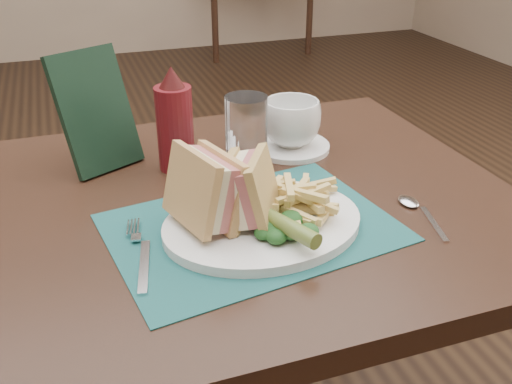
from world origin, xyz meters
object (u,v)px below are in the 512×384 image
Objects in this scene: saucer at (291,146)px; drinking_glass at (246,132)px; plate at (263,223)px; sandwich_half_a at (191,192)px; table_main at (241,364)px; table_bg_right at (250,3)px; ketchup_bottle at (174,119)px; placemat at (252,227)px; coffee_cup at (291,123)px; sandwich_half_b at (235,187)px; check_presenter at (96,111)px.

drinking_glass is at bearing -157.69° from saucer.
sandwich_half_a reaches higher than plate.
table_main is 4.01m from table_bg_right.
ketchup_bottle is (-1.36, -3.66, 0.47)m from table_bg_right.
coffee_cup reaches higher than placemat.
ketchup_bottle reaches higher than drinking_glass.
saucer is at bearing 0.00° from coffee_cup.
sandwich_half_b is (0.06, 0.01, -0.01)m from sandwich_half_a.
saucer is at bearing 54.53° from plate.
plate reaches higher than placemat.
table_main is 0.40m from plate.
coffee_cup is (0.19, 0.24, -0.01)m from sandwich_half_b.
sandwich_half_b reaches higher than table_main.
sandwich_half_a is 0.06m from sandwich_half_b.
drinking_glass reaches higher than table_main.
sandwich_half_b is at bearing 152.53° from plate.
table_main is at bearing 83.76° from placemat.
check_presenter is at bearing 172.81° from coffee_cup.
plate is at bearing -120.03° from saucer.
plate is at bearing -120.03° from coffee_cup.
ketchup_bottle is at bearing 165.31° from drinking_glass.
saucer is 0.37m from check_presenter.
check_presenter is at bearing 172.81° from saucer.
sandwich_half_a reaches higher than drinking_glass.
placemat is (-1.30, -3.90, 0.38)m from table_bg_right.
sandwich_half_a is at bearing -109.64° from table_bg_right.
saucer is (-1.14, -3.64, 0.38)m from table_bg_right.
sandwich_half_b is 0.33m from check_presenter.
coffee_cup is (0.25, 0.25, -0.02)m from sandwich_half_a.
sandwich_half_b reaches higher than saucer.
sandwich_half_a is 0.89× the size of drinking_glass.
table_main is 0.55m from check_presenter.
sandwich_half_b is (-0.04, 0.02, 0.06)m from plate.
plate is 2.00× the size of saucer.
coffee_cup is at bearing -34.30° from check_presenter.
drinking_glass is (0.06, 0.21, 0.06)m from placemat.
coffee_cup is (0.16, 0.25, 0.05)m from placemat.
check_presenter is at bearing 160.69° from drinking_glass.
sandwich_half_a is 0.54× the size of check_presenter.
check_presenter is (-0.20, 0.19, 0.48)m from table_main.
sandwich_half_b is (-0.03, -0.10, 0.44)m from table_main.
coffee_cup is 0.60× the size of ketchup_bottle.
sandwich_half_a is 0.31m from check_presenter.
drinking_glass is at bearing -46.42° from check_presenter.
sandwich_half_b is at bearing -81.09° from ketchup_bottle.
drinking_glass is at bearing 37.46° from sandwich_half_a.
table_bg_right is at bearing 72.66° from saucer.
placemat is at bearing -96.24° from table_main.
table_main is 2.20× the size of placemat.
table_bg_right is 3.00× the size of plate.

